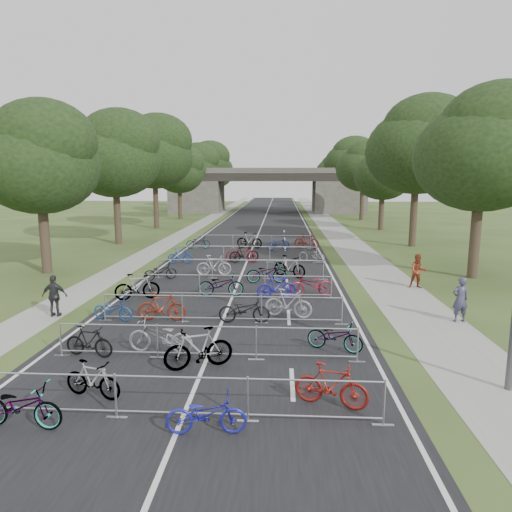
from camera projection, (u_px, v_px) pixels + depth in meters
The scene contains 58 objects.
ground at pixel (182, 420), 10.55m from camera, with size 200.00×200.00×0.00m, color #354B20.
road at pixel (264, 220), 59.75m from camera, with size 11.00×140.00×0.01m, color black.
sidewalk_right at pixel (325, 221), 59.32m from camera, with size 3.00×140.00×0.01m, color gray.
sidewalk_left at pixel (207, 220), 60.16m from camera, with size 2.00×140.00×0.01m, color gray.
lane_markings at pixel (264, 221), 59.75m from camera, with size 0.12×140.00×0.00m, color silver.
overpass_bridge at pixel (267, 190), 73.91m from camera, with size 31.00×8.00×7.05m.
tree_left_0 at pixel (40, 161), 25.74m from camera, with size 6.72×6.72×10.25m.
tree_right_0 at pixel (485, 151), 24.34m from camera, with size 7.17×7.17×10.93m.
tree_left_1 at pixel (115, 156), 37.41m from camera, with size 7.56×7.56×11.53m.
tree_right_1 at pixel (419, 147), 35.98m from camera, with size 8.18×8.18×12.47m.
tree_left_2 at pixel (155, 153), 49.08m from camera, with size 8.40×8.40×12.81m.
tree_right_2 at pixel (384, 174), 48.12m from camera, with size 6.16×6.16×9.39m.
tree_left_3 at pixel (180, 171), 61.16m from camera, with size 6.72×6.72×10.25m.
tree_right_3 at pixel (364, 167), 59.77m from camera, with size 7.17×7.17×10.93m.
tree_left_4 at pixel (196, 167), 72.83m from camera, with size 7.56×7.56×11.53m.
tree_right_4 at pixel (351, 162), 71.41m from camera, with size 8.18×8.18×12.47m.
tree_left_5 at pixel (208, 164), 84.51m from camera, with size 8.40×8.40×12.81m.
tree_right_5 at pixel (341, 176), 83.55m from camera, with size 6.16×6.16×9.39m.
tree_left_6 at pixel (217, 173), 96.59m from camera, with size 6.72×6.72×10.25m.
tree_right_6 at pixel (333, 171), 95.19m from camera, with size 7.17×7.17×10.93m.
barrier_row_0 at pixel (181, 398), 10.46m from camera, with size 9.70×0.08×1.10m.
barrier_row_1 at pixel (207, 342), 14.00m from camera, with size 9.70×0.08×1.10m.
barrier_row_2 at pixel (222, 309), 17.54m from camera, with size 9.70×0.08×1.10m.
barrier_row_3 at pixel (232, 286), 21.28m from camera, with size 9.70×0.08×1.10m.
barrier_row_4 at pixel (240, 269), 25.22m from camera, with size 9.70×0.08×1.10m.
barrier_row_5 at pixel (247, 254), 30.14m from camera, with size 9.70×0.08×1.10m.
barrier_row_6 at pixel (252, 242), 36.04m from camera, with size 9.70×0.08×1.10m.
bike_0 at pixel (20, 406), 10.13m from camera, with size 0.69×1.97×1.04m, color #ADB0B6.
bike_1 at pixel (93, 380), 11.52m from camera, with size 0.46×1.63×0.98m, color #ADB0B6.
bike_2 at pixel (206, 414), 9.89m from camera, with size 0.62×1.77×0.93m, color #1C1E9D.
bike_3 at pixel (331, 386), 11.07m from camera, with size 0.52×1.83×1.10m, color maroon.
bike_4 at pixel (89, 342), 14.20m from camera, with size 0.46×1.63×0.98m, color black.
bike_5 at pixel (160, 337), 14.43m from camera, with size 0.75×2.14×1.12m, color gray.
bike_6 at pixel (198, 348), 13.29m from camera, with size 0.58×2.06×1.24m, color #ADB0B6.
bike_7 at pixel (335, 337), 14.69m from camera, with size 0.64×1.83×0.96m, color #ADB0B6.
bike_8 at pixel (113, 309), 17.84m from camera, with size 0.59×1.69×0.89m, color navy.
bike_9 at pixel (162, 307), 17.77m from camera, with size 0.54×1.89×1.14m, color maroon.
bike_10 at pixel (244, 310), 17.52m from camera, with size 0.69×1.98×1.04m, color black.
bike_11 at pixel (288, 304), 18.17m from camera, with size 0.54×1.93×1.16m, color #B6B6BE.
bike_12 at pixel (137, 287), 20.86m from camera, with size 0.57×2.03×1.22m, color #ADB0B6.
bike_13 at pixel (221, 285), 21.46m from camera, with size 0.74×2.12×1.12m, color #ADB0B6.
bike_14 at pixel (277, 287), 21.08m from camera, with size 0.53×1.86×1.12m, color #1F1C9A.
bike_15 at pixel (311, 285), 21.46m from camera, with size 0.74×2.12×1.12m, color maroon.
bike_16 at pixel (160, 272), 24.84m from camera, with size 0.64×1.83×0.96m, color black.
bike_17 at pixel (214, 266), 25.97m from camera, with size 0.56×1.98×1.19m, color #9999A0.
bike_18 at pixel (267, 273), 24.19m from camera, with size 0.74×2.12×1.12m, color #ADB0B6.
bike_19 at pixel (289, 267), 25.59m from camera, with size 0.58×2.04×1.22m, color #ADB0B6.
bike_20 at pixel (180, 256), 29.71m from camera, with size 0.46×1.64×0.99m, color navy.
bike_21 at pixel (241, 254), 30.19m from camera, with size 0.74×2.12×1.11m, color maroon.
bike_22 at pixel (244, 254), 30.03m from camera, with size 0.57×2.01×1.21m, color black.
bike_23 at pixel (312, 255), 30.02m from camera, with size 0.67×1.93×1.01m, color #9D9CA3.
bike_24 at pixel (198, 242), 36.07m from camera, with size 0.65×1.85×0.97m, color #ADB0B6.
bike_25 at pixel (249, 240), 36.19m from camera, with size 0.59×2.09×1.26m, color #ADB0B6.
bike_26 at pixel (278, 244), 35.03m from camera, with size 0.70×2.01×1.06m, color navy.
bike_27 at pixel (307, 241), 36.06m from camera, with size 0.57×2.00×1.20m, color maroon.
pedestrian_a at pixel (460, 300), 17.60m from camera, with size 0.65×0.42×1.78m, color #353650.
pedestrian_b at pixel (418, 271), 23.02m from camera, with size 0.84×0.65×1.73m, color maroon.
pedestrian_c at pixel (55, 296), 18.28m from camera, with size 0.99×0.41×1.69m, color #252527.
Camera 1 is at (2.25, -9.64, 5.53)m, focal length 32.00 mm.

